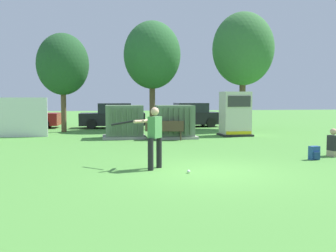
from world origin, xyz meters
The scene contains 15 objects.
ground_plane centered at (0.00, 0.00, 0.00)m, with size 96.00×96.00×0.00m, color #51933D.
transformer_west centered at (-1.83, 9.19, 0.79)m, with size 2.10×1.70×1.62m.
transformer_mid_west centered at (0.63, 8.83, 0.79)m, with size 2.10×1.70×1.62m.
generator_enclosure centered at (3.97, 9.49, 1.14)m, with size 1.60×1.40×2.30m.
park_bench centered at (-0.01, 7.92, 0.54)m, with size 1.84×0.73×0.92m.
batter centered at (-1.42, 0.73, 0.98)m, with size 1.43×1.18×1.74m.
sports_ball centered at (-0.56, -0.05, 0.04)m, with size 0.09×0.09×0.09m, color white.
seated_spectator centered at (5.03, 2.10, 0.38)m, with size 0.77×0.62×0.96m.
backpack centered at (3.93, 1.50, 0.21)m, with size 0.35×0.30×0.44m.
tree_left centered at (-5.11, 13.11, 3.88)m, with size 2.96×2.96×5.66m.
tree_center_left centered at (0.15, 14.04, 4.58)m, with size 3.50×3.50×6.68m.
tree_center_right centered at (5.74, 13.35, 4.98)m, with size 3.80×3.80×7.26m.
parked_car_leftmost centered at (-7.80, 16.44, 0.75)m, with size 4.29×2.11×1.62m.
parked_car_left_of_center centered at (-2.23, 15.74, 0.75)m, with size 4.29×2.11×1.62m.
parked_car_right_of_center centered at (2.92, 15.98, 0.75)m, with size 4.31×2.15×1.62m.
Camera 1 is at (-2.73, -10.16, 2.03)m, focal length 41.93 mm.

